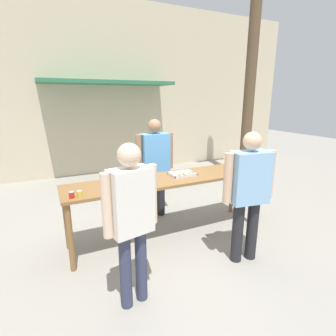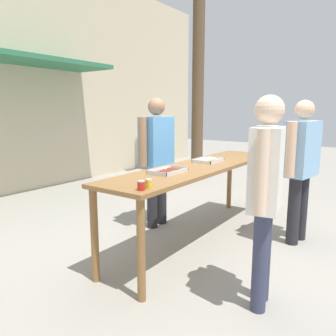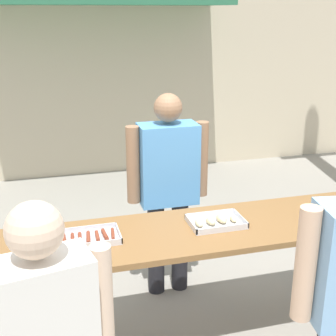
% 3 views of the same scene
% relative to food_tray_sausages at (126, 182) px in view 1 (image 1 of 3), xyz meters
% --- Properties ---
extents(ground_plane, '(24.00, 24.00, 0.00)m').
position_rel_food_tray_sausages_xyz_m(ground_plane, '(0.62, -0.03, -0.93)').
color(ground_plane, gray).
extents(building_facade_back, '(12.00, 1.11, 4.50)m').
position_rel_food_tray_sausages_xyz_m(building_facade_back, '(0.62, 3.95, 1.32)').
color(building_facade_back, beige).
rests_on(building_facade_back, ground).
extents(serving_table, '(2.95, 0.68, 0.92)m').
position_rel_food_tray_sausages_xyz_m(serving_table, '(0.62, -0.03, -0.12)').
color(serving_table, brown).
rests_on(serving_table, ground).
extents(food_tray_sausages, '(0.40, 0.25, 0.04)m').
position_rel_food_tray_sausages_xyz_m(food_tray_sausages, '(0.00, 0.00, 0.00)').
color(food_tray_sausages, silver).
rests_on(food_tray_sausages, serving_table).
extents(food_tray_buns, '(0.37, 0.26, 0.06)m').
position_rel_food_tray_sausages_xyz_m(food_tray_buns, '(0.86, -0.00, 0.01)').
color(food_tray_buns, silver).
rests_on(food_tray_buns, serving_table).
extents(condiment_jar_mustard, '(0.06, 0.06, 0.08)m').
position_rel_food_tray_sausages_xyz_m(condiment_jar_mustard, '(-0.73, -0.26, 0.02)').
color(condiment_jar_mustard, '#B22319').
rests_on(condiment_jar_mustard, serving_table).
extents(condiment_jar_ketchup, '(0.06, 0.06, 0.08)m').
position_rel_food_tray_sausages_xyz_m(condiment_jar_ketchup, '(-0.64, -0.26, 0.02)').
color(condiment_jar_ketchup, gold).
rests_on(condiment_jar_ketchup, serving_table).
extents(beer_cup, '(0.07, 0.07, 0.09)m').
position_rel_food_tray_sausages_xyz_m(beer_cup, '(1.96, -0.25, 0.03)').
color(beer_cup, '#DBC67A').
rests_on(beer_cup, serving_table).
extents(person_server_behind_table, '(0.67, 0.26, 1.71)m').
position_rel_food_tray_sausages_xyz_m(person_server_behind_table, '(0.71, 0.69, 0.08)').
color(person_server_behind_table, '#232328').
rests_on(person_server_behind_table, ground).
extents(person_customer_holding_hotdog, '(0.56, 0.29, 1.66)m').
position_rel_food_tray_sausages_xyz_m(person_customer_holding_hotdog, '(-0.28, -1.11, 0.06)').
color(person_customer_holding_hotdog, '#333851').
rests_on(person_customer_holding_hotdog, ground).
extents(person_customer_with_cup, '(0.67, 0.33, 1.66)m').
position_rel_food_tray_sausages_xyz_m(person_customer_with_cup, '(1.24, -1.00, 0.05)').
color(person_customer_with_cup, '#232328').
rests_on(person_customer_with_cup, ground).
extents(utility_pole, '(1.10, 0.26, 5.67)m').
position_rel_food_tray_sausages_xyz_m(utility_pole, '(3.69, 1.82, 1.96)').
color(utility_pole, brown).
rests_on(utility_pole, ground).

